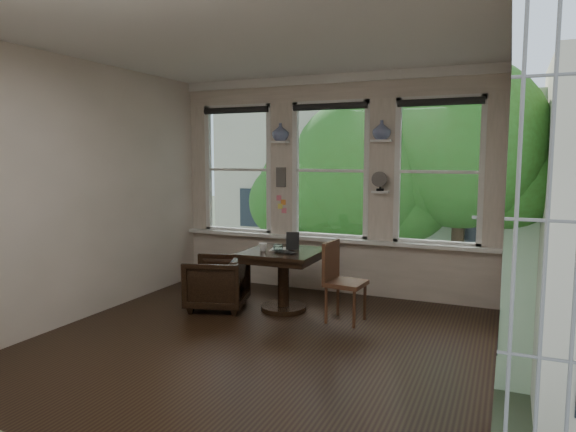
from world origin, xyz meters
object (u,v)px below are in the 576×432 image
at_px(mug, 263,247).
at_px(table, 283,281).
at_px(laptop, 282,252).
at_px(side_chair_right, 346,282).
at_px(armchair_left, 217,283).

bearing_deg(mug, table, 29.55).
height_order(laptop, mug, mug).
bearing_deg(side_chair_right, laptop, 100.22).
distance_m(armchair_left, mug, 0.76).
xyz_separation_m(table, side_chair_right, (0.84, -0.12, 0.09)).
relative_size(laptop, mug, 2.98).
relative_size(armchair_left, side_chair_right, 0.78).
bearing_deg(mug, armchair_left, -166.96).
bearing_deg(laptop, mug, -174.13).
distance_m(table, mug, 0.49).
bearing_deg(mug, side_chair_right, 0.42).
xyz_separation_m(table, mug, (-0.22, -0.12, 0.42)).
height_order(side_chair_right, mug, side_chair_right).
height_order(table, side_chair_right, side_chair_right).
xyz_separation_m(armchair_left, side_chair_right, (1.63, 0.14, 0.13)).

